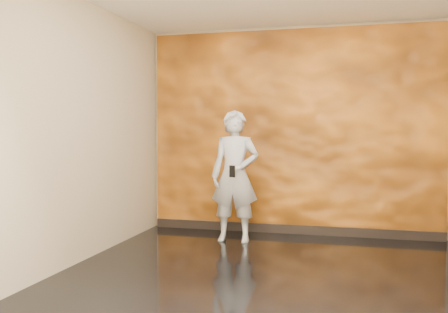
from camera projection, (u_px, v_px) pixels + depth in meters
room at (268, 131)px, 4.84m from camera, size 4.02×4.02×2.81m
feature_wall at (293, 132)px, 6.73m from camera, size 3.90×0.06×2.75m
baseboard at (292, 229)px, 6.76m from camera, size 3.90×0.04×0.12m
man at (235, 176)px, 6.28m from camera, size 0.62×0.42×1.65m
phone at (232, 171)px, 6.00m from camera, size 0.08×0.04×0.14m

